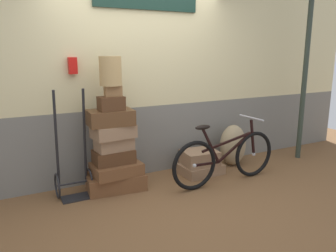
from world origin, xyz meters
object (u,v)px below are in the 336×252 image
at_px(suitcase_4, 113,131).
at_px(bicycle, 225,158).
at_px(suitcase_5, 111,118).
at_px(suitcase_0, 116,182).
at_px(luggage_trolley, 73,173).
at_px(suitcase_1, 116,169).
at_px(suitcase_3, 114,143).
at_px(wicker_basket, 110,71).
at_px(suitcase_7, 113,91).
at_px(suitcase_9, 200,157).
at_px(suitcase_8, 200,169).
at_px(suitcase_2, 114,156).
at_px(burlap_sack, 233,145).
at_px(suitcase_6, 111,104).

relative_size(suitcase_4, bicycle, 0.31).
xyz_separation_m(suitcase_5, bicycle, (1.42, -0.46, -0.60)).
distance_m(suitcase_0, luggage_trolley, 0.55).
distance_m(suitcase_4, luggage_trolley, 0.70).
relative_size(suitcase_4, suitcase_5, 0.93).
xyz_separation_m(suitcase_1, suitcase_3, (-0.01, 0.03, 0.33)).
height_order(suitcase_5, wicker_basket, wicker_basket).
distance_m(suitcase_1, luggage_trolley, 0.53).
bearing_deg(suitcase_1, suitcase_4, 163.45).
distance_m(suitcase_7, suitcase_9, 1.63).
height_order(suitcase_5, bicycle, suitcase_5).
bearing_deg(suitcase_7, suitcase_9, 5.73).
bearing_deg(suitcase_1, suitcase_0, 108.09).
bearing_deg(suitcase_8, suitcase_2, 176.93).
xyz_separation_m(suitcase_9, bicycle, (0.12, -0.45, 0.11)).
bearing_deg(suitcase_8, suitcase_5, 177.68).
distance_m(suitcase_3, suitcase_8, 1.39).
height_order(suitcase_0, burlap_sack, burlap_sack).
xyz_separation_m(suitcase_7, suitcase_8, (1.28, 0.01, -1.21)).
relative_size(suitcase_0, suitcase_5, 1.33).
height_order(suitcase_3, bicycle, bicycle).
height_order(suitcase_8, wicker_basket, wicker_basket).
distance_m(suitcase_2, suitcase_5, 0.51).
distance_m(suitcase_8, burlap_sack, 0.69).
relative_size(wicker_basket, bicycle, 0.21).
relative_size(suitcase_2, suitcase_4, 0.98).
bearing_deg(suitcase_0, suitcase_6, -123.19).
bearing_deg(bicycle, suitcase_8, 102.29).
bearing_deg(suitcase_6, suitcase_7, 28.32).
bearing_deg(suitcase_7, luggage_trolley, 176.24).
height_order(suitcase_6, bicycle, suitcase_6).
bearing_deg(suitcase_2, suitcase_9, -1.76).
xyz_separation_m(suitcase_1, burlap_sack, (1.91, 0.07, 0.04)).
height_order(suitcase_9, wicker_basket, wicker_basket).
bearing_deg(suitcase_4, wicker_basket, -160.58).
relative_size(suitcase_4, luggage_trolley, 0.38).
bearing_deg(suitcase_4, suitcase_8, -5.90).
distance_m(suitcase_0, burlap_sack, 1.93).
height_order(suitcase_6, suitcase_9, suitcase_6).
bearing_deg(bicycle, suitcase_2, 160.96).
xyz_separation_m(wicker_basket, burlap_sack, (1.94, 0.07, -1.19)).
bearing_deg(suitcase_1, wicker_basket, 176.55).
xyz_separation_m(luggage_trolley, bicycle, (1.89, -0.53, 0.05)).
xyz_separation_m(suitcase_3, suitcase_8, (1.28, -0.03, -0.54)).
bearing_deg(suitcase_3, suitcase_9, -6.63).
bearing_deg(luggage_trolley, suitcase_6, -12.19).
bearing_deg(suitcase_2, suitcase_3, -0.71).
distance_m(suitcase_5, suitcase_8, 1.59).
bearing_deg(suitcase_4, suitcase_3, 58.65).
relative_size(suitcase_3, suitcase_4, 0.90).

